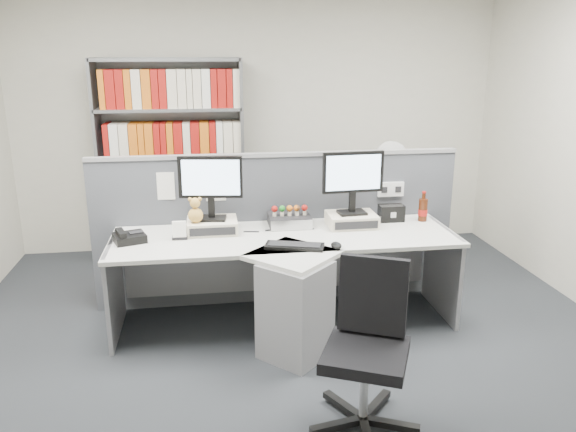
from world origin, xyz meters
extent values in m
plane|color=#2E3236|center=(0.00, 0.00, 0.00)|extent=(5.50, 5.50, 0.00)
cube|color=beige|center=(0.00, 2.75, 1.35)|extent=(5.00, 0.04, 2.70)
cube|color=#4B4E55|center=(0.00, 1.25, 0.62)|extent=(3.00, 0.05, 1.25)
cube|color=#9A9A9F|center=(0.00, 1.25, 1.26)|extent=(3.00, 0.07, 0.03)
cube|color=white|center=(0.95, 1.22, 0.95)|extent=(0.22, 0.04, 0.12)
cube|color=white|center=(-0.90, 1.22, 1.05)|extent=(0.16, 0.00, 0.22)
cube|color=white|center=(-0.50, 1.22, 1.05)|extent=(0.16, 0.00, 0.22)
cube|color=white|center=(0.70, 1.22, 1.05)|extent=(0.16, 0.00, 0.22)
cube|color=silver|center=(0.00, 0.82, 0.70)|extent=(2.60, 0.80, 0.03)
cube|color=silver|center=(0.00, 0.42, 0.70)|extent=(0.74, 0.74, 0.03)
cube|color=gray|center=(0.00, 0.30, 0.34)|extent=(0.57, 0.57, 0.69)
cube|color=gray|center=(-1.28, 0.82, 0.36)|extent=(0.03, 0.70, 0.72)
cube|color=gray|center=(1.28, 0.82, 0.36)|extent=(0.03, 0.70, 0.72)
cube|color=gray|center=(0.00, 1.18, 0.35)|extent=(2.50, 0.02, 0.45)
cube|color=beige|center=(-0.54, 0.98, 0.77)|extent=(0.38, 0.30, 0.10)
cube|color=black|center=(-0.54, 0.83, 0.77)|extent=(0.34, 0.01, 0.06)
cube|color=beige|center=(0.56, 0.98, 0.77)|extent=(0.38, 0.30, 0.10)
cube|color=black|center=(0.56, 0.83, 0.77)|extent=(0.34, 0.01, 0.06)
cube|color=black|center=(-0.54, 0.98, 0.83)|extent=(0.23, 0.18, 0.02)
cube|color=black|center=(-0.54, 0.98, 0.92)|extent=(0.05, 0.04, 0.17)
cube|color=black|center=(-0.54, 0.98, 1.15)|extent=(0.48, 0.10, 0.32)
cube|color=#BEDDFE|center=(-0.54, 0.96, 1.15)|extent=(0.43, 0.06, 0.27)
cube|color=black|center=(0.56, 0.98, 0.83)|extent=(0.22, 0.17, 0.02)
cube|color=black|center=(0.56, 0.98, 0.92)|extent=(0.05, 0.03, 0.18)
cube|color=black|center=(0.56, 0.98, 1.16)|extent=(0.49, 0.07, 0.32)
cube|color=#BEDDFE|center=(0.56, 0.96, 1.16)|extent=(0.44, 0.03, 0.27)
cube|color=black|center=(0.07, 1.06, 0.76)|extent=(0.33, 0.29, 0.09)
cube|color=silver|center=(0.07, 0.92, 0.76)|extent=(0.33, 0.01, 0.08)
cylinder|color=beige|center=(-0.05, 1.04, 0.82)|extent=(0.03, 0.03, 0.03)
sphere|color=#A5140F|center=(-0.05, 1.04, 0.87)|extent=(0.05, 0.05, 0.05)
cylinder|color=beige|center=(0.01, 1.04, 0.82)|extent=(0.03, 0.03, 0.03)
sphere|color=#19721E|center=(0.01, 1.04, 0.87)|extent=(0.05, 0.05, 0.05)
cylinder|color=beige|center=(0.07, 1.04, 0.82)|extent=(0.03, 0.03, 0.03)
sphere|color=orange|center=(0.07, 1.04, 0.87)|extent=(0.05, 0.05, 0.05)
cylinder|color=beige|center=(0.13, 1.04, 0.82)|extent=(0.03, 0.03, 0.03)
sphere|color=#593319|center=(0.13, 1.04, 0.87)|extent=(0.05, 0.05, 0.05)
cylinder|color=beige|center=(0.19, 1.04, 0.82)|extent=(0.03, 0.03, 0.03)
sphere|color=#A5140F|center=(0.19, 1.04, 0.87)|extent=(0.05, 0.05, 0.05)
cylinder|color=beige|center=(0.13, 1.04, 0.82)|extent=(0.03, 0.03, 0.03)
sphere|color=orange|center=(0.13, 1.04, 0.87)|extent=(0.05, 0.05, 0.05)
cube|color=black|center=(0.03, 0.53, 0.73)|extent=(0.44, 0.27, 0.02)
cube|color=black|center=(0.03, 0.53, 0.75)|extent=(0.38, 0.21, 0.01)
ellipsoid|color=black|center=(0.32, 0.47, 0.74)|extent=(0.07, 0.12, 0.04)
cube|color=black|center=(-1.14, 0.83, 0.75)|extent=(0.27, 0.26, 0.06)
cube|color=black|center=(-1.20, 0.81, 0.80)|extent=(0.10, 0.18, 0.03)
cube|color=black|center=(-1.10, 0.85, 0.78)|extent=(0.11, 0.09, 0.01)
cube|color=black|center=(-0.78, 0.85, 0.73)|extent=(0.11, 0.07, 0.02)
cube|color=white|center=(-0.78, 0.82, 0.80)|extent=(0.10, 0.04, 0.11)
cube|color=white|center=(-0.78, 0.87, 0.80)|extent=(0.10, 0.04, 0.11)
sphere|color=gold|center=(-0.66, 0.92, 0.88)|extent=(0.11, 0.11, 0.11)
sphere|color=gold|center=(-0.66, 0.92, 0.97)|extent=(0.08, 0.08, 0.08)
sphere|color=gold|center=(-0.70, 0.92, 1.00)|extent=(0.03, 0.03, 0.03)
sphere|color=gold|center=(-0.63, 0.92, 1.00)|extent=(0.03, 0.03, 0.03)
cube|color=black|center=(0.91, 1.06, 0.79)|extent=(0.20, 0.11, 0.13)
cylinder|color=#3F190A|center=(1.17, 1.03, 0.81)|extent=(0.07, 0.07, 0.18)
cylinder|color=#A5140F|center=(1.17, 1.03, 0.79)|extent=(0.08, 0.08, 0.05)
cylinder|color=#3F190A|center=(1.17, 1.03, 0.93)|extent=(0.03, 0.03, 0.05)
cylinder|color=#A5140F|center=(1.17, 1.03, 0.96)|extent=(0.03, 0.03, 0.01)
cube|color=slate|center=(-1.59, 2.45, 1.00)|extent=(0.03, 0.40, 2.00)
cube|color=slate|center=(-0.21, 2.45, 1.00)|extent=(0.03, 0.40, 2.00)
cube|color=slate|center=(-0.90, 2.64, 1.00)|extent=(1.40, 0.02, 2.00)
cube|color=slate|center=(-0.90, 2.45, 0.02)|extent=(1.38, 0.40, 0.03)
cube|color=slate|center=(-0.90, 2.45, 0.52)|extent=(1.38, 0.40, 0.03)
cube|color=slate|center=(-0.90, 2.45, 1.02)|extent=(1.38, 0.40, 0.03)
cube|color=slate|center=(-0.90, 2.45, 1.52)|extent=(1.38, 0.40, 0.03)
cube|color=slate|center=(-0.90, 2.45, 1.98)|extent=(1.38, 0.40, 0.03)
cube|color=#A5140F|center=(-0.90, 2.42, 0.22)|extent=(1.24, 0.28, 0.36)
cube|color=orange|center=(-0.90, 2.42, 0.72)|extent=(1.24, 0.28, 0.36)
cube|color=beige|center=(-0.90, 2.42, 1.21)|extent=(1.24, 0.28, 0.36)
cube|color=white|center=(-0.90, 2.42, 1.71)|extent=(1.24, 0.28, 0.36)
cube|color=slate|center=(1.20, 2.00, 0.35)|extent=(0.45, 0.60, 0.70)
cube|color=black|center=(1.20, 1.70, 0.52)|extent=(0.40, 0.02, 0.28)
cube|color=black|center=(1.20, 1.70, 0.20)|extent=(0.40, 0.02, 0.28)
cylinder|color=white|center=(1.20, 2.00, 0.72)|extent=(0.19, 0.19, 0.03)
cylinder|color=white|center=(1.20, 2.00, 0.82)|extent=(0.03, 0.03, 0.19)
cylinder|color=white|center=(1.20, 1.98, 1.07)|extent=(0.31, 0.07, 0.31)
cylinder|color=silver|center=(1.20, 2.01, 1.07)|extent=(0.31, 0.06, 0.31)
cylinder|color=silver|center=(0.26, -0.53, 0.24)|extent=(0.05, 0.05, 0.39)
cube|color=black|center=(0.26, -0.53, 0.46)|extent=(0.59, 0.59, 0.07)
cube|color=black|center=(0.34, -0.35, 0.73)|extent=(0.40, 0.26, 0.45)
cube|color=black|center=(0.42, -0.61, 0.04)|extent=(0.28, 0.17, 0.04)
cylinder|color=black|center=(0.52, -0.66, 0.03)|extent=(0.05, 0.05, 0.03)
cube|color=black|center=(0.38, -0.41, 0.04)|extent=(0.23, 0.25, 0.04)
cylinder|color=black|center=(0.46, -0.32, 0.03)|extent=(0.05, 0.05, 0.03)
cube|color=black|center=(0.17, -0.38, 0.04)|extent=(0.18, 0.28, 0.04)
cylinder|color=black|center=(0.12, -0.28, 0.03)|extent=(0.05, 0.05, 0.03)
cube|color=black|center=(0.09, -0.57, 0.04)|extent=(0.29, 0.10, 0.04)
camera|label=1|loc=(-0.57, -3.21, 2.06)|focal=35.36mm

